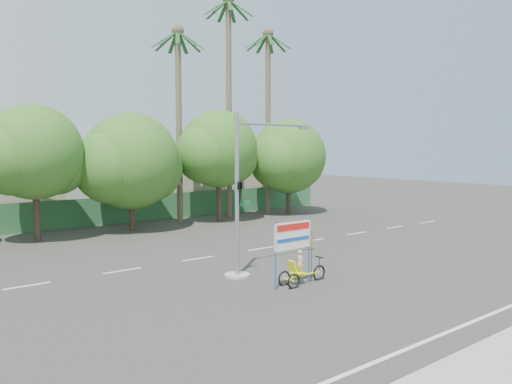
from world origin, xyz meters
TOP-DOWN VIEW (x-y plane):
  - ground at (0.00, 0.00)m, footprint 120.00×120.00m
  - fence at (0.00, 21.50)m, footprint 38.00×0.08m
  - building_right at (8.00, 26.00)m, footprint 14.00×8.00m
  - tree_left at (-7.05, 18.00)m, footprint 6.66×5.60m
  - tree_center at (-1.05, 18.00)m, footprint 7.62×6.40m
  - tree_right at (5.95, 18.00)m, footprint 6.90×5.80m
  - tree_far_right at (12.95, 18.00)m, footprint 7.38×6.20m
  - palm_tall at (8.00, 19.50)m, footprint 3.73×3.79m
  - palm_mid at (12.00, 19.50)m, footprint 3.73×3.79m
  - palm_short at (3.50, 19.50)m, footprint 3.73×3.79m
  - traffic_signal at (-2.20, 3.98)m, footprint 4.72×1.10m
  - trike_billboard at (-1.38, 1.41)m, footprint 2.79×0.63m

SIDE VIEW (x-z plane):
  - ground at x=0.00m, z-range 0.00..0.00m
  - fence at x=0.00m, z-range 0.00..2.00m
  - trike_billboard at x=-1.38m, z-range -0.27..2.47m
  - building_right at x=8.00m, z-range 0.00..3.60m
  - traffic_signal at x=-2.20m, z-range -0.58..6.42m
  - tree_center at x=-1.05m, z-range 0.54..8.39m
  - tree_far_right at x=12.95m, z-range 0.68..8.61m
  - tree_left at x=-7.05m, z-range 1.02..9.09m
  - tree_right at x=5.95m, z-range 1.06..9.42m
  - palm_short at x=3.50m, z-range 1.64..16.09m
  - palm_mid at x=12.00m, z-range 1.67..17.12m
  - palm_tall at x=8.00m, z-range 1.74..19.19m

